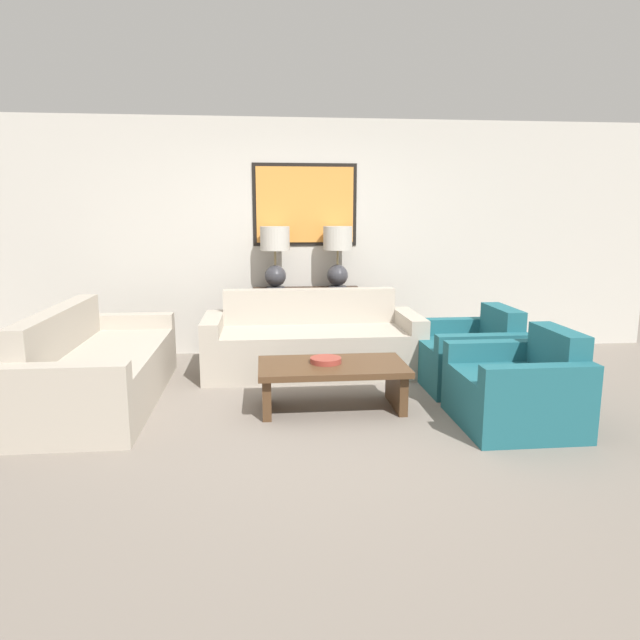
{
  "coord_description": "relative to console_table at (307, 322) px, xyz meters",
  "views": [
    {
      "loc": [
        -0.49,
        -4.28,
        1.6
      ],
      "look_at": [
        0.02,
        0.79,
        0.65
      ],
      "focal_mm": 32.0,
      "sensor_mm": 36.0,
      "label": 1
    }
  ],
  "objects": [
    {
      "name": "ground_plane",
      "position": [
        0.0,
        -2.08,
        -0.39
      ],
      "size": [
        20.0,
        20.0,
        0.0
      ],
      "primitive_type": "plane",
      "color": "slate"
    },
    {
      "name": "back_wall",
      "position": [
        0.0,
        0.26,
        0.94
      ],
      "size": [
        8.38,
        0.12,
        2.65
      ],
      "color": "beige",
      "rests_on": "ground_plane"
    },
    {
      "name": "console_table",
      "position": [
        0.0,
        0.0,
        0.0
      ],
      "size": [
        1.2,
        0.36,
        0.77
      ],
      "color": "#332319",
      "rests_on": "ground_plane"
    },
    {
      "name": "table_lamp_left",
      "position": [
        -0.35,
        -0.0,
        0.8
      ],
      "size": [
        0.33,
        0.33,
        0.69
      ],
      "color": "#333338",
      "rests_on": "console_table"
    },
    {
      "name": "table_lamp_right",
      "position": [
        0.35,
        -0.0,
        0.8
      ],
      "size": [
        0.33,
        0.33,
        0.69
      ],
      "color": "#333338",
      "rests_on": "console_table"
    },
    {
      "name": "couch_by_back_wall",
      "position": [
        0.0,
        -0.7,
        -0.1
      ],
      "size": [
        2.17,
        0.89,
        0.82
      ],
      "color": "#ADA393",
      "rests_on": "ground_plane"
    },
    {
      "name": "couch_by_side",
      "position": [
        -1.9,
        -1.48,
        -0.1
      ],
      "size": [
        0.89,
        2.17,
        0.82
      ],
      "color": "#ADA393",
      "rests_on": "ground_plane"
    },
    {
      "name": "coffee_table",
      "position": [
        0.06,
        -1.85,
        -0.1
      ],
      "size": [
        1.22,
        0.67,
        0.39
      ],
      "color": "#4C331E",
      "rests_on": "ground_plane"
    },
    {
      "name": "decorative_bowl",
      "position": [
        0.01,
        -1.81,
        0.02
      ],
      "size": [
        0.26,
        0.26,
        0.04
      ],
      "color": "#93382D",
      "rests_on": "coffee_table"
    },
    {
      "name": "armchair_near_back_wall",
      "position": [
        1.43,
        -1.34,
        -0.12
      ],
      "size": [
        0.84,
        0.91,
        0.75
      ],
      "color": "#1E5B66",
      "rests_on": "ground_plane"
    },
    {
      "name": "armchair_near_camera",
      "position": [
        1.43,
        -2.36,
        -0.12
      ],
      "size": [
        0.84,
        0.91,
        0.75
      ],
      "color": "#1E5B66",
      "rests_on": "ground_plane"
    }
  ]
}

